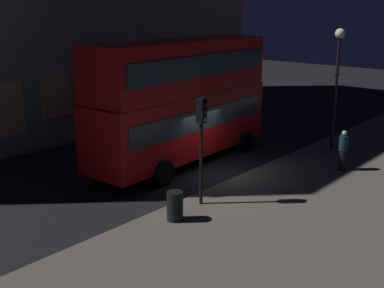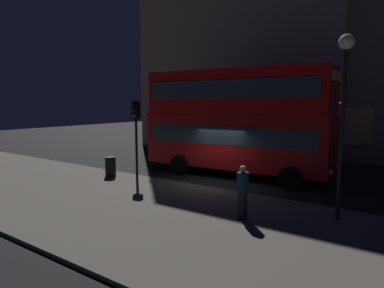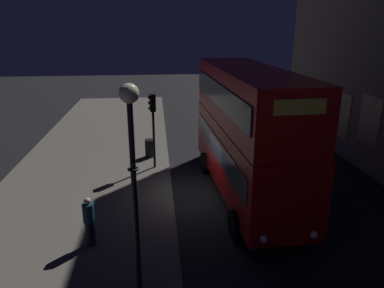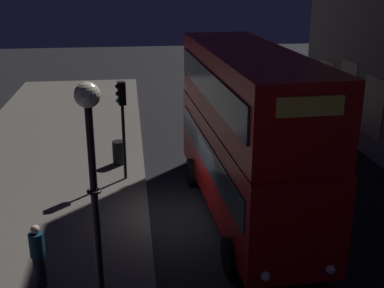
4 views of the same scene
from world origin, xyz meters
name	(u,v)px [view 1 (image 1 of 4)]	position (x,y,z in m)	size (l,w,h in m)	color
ground_plane	(218,174)	(0.00, 0.00, 0.00)	(80.00, 80.00, 0.00)	black
sidewalk_slab	(326,202)	(0.00, -4.94, 0.06)	(44.00, 7.94, 0.12)	#5B564F
double_decker_bus	(181,96)	(0.12, 2.17, 3.04)	(9.87, 3.17, 5.46)	#B20F0F
traffic_light_near_kerb	(202,129)	(-3.15, -1.75, 2.85)	(0.36, 0.39, 3.78)	black
street_lamp	(338,66)	(6.13, -2.17, 4.20)	(0.47, 0.47, 5.76)	black
pedestrian	(343,150)	(3.61, -3.86, 1.00)	(0.37, 0.37, 1.73)	black
litter_bin	(175,206)	(-4.76, -1.98, 0.61)	(0.53, 0.53, 0.98)	black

